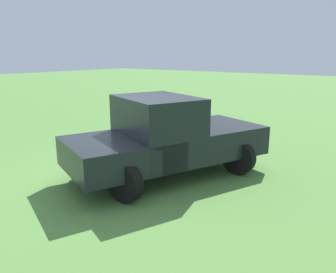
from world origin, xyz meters
The scene contains 2 objects.
ground_plane centered at (0.00, 0.00, 0.00)m, with size 80.00×80.00×0.00m, color #54843D.
pickup_truck centered at (-0.52, -0.88, 0.92)m, with size 3.28×4.78×1.80m.
Camera 1 is at (-4.95, 4.69, 2.68)m, focal length 35.87 mm.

